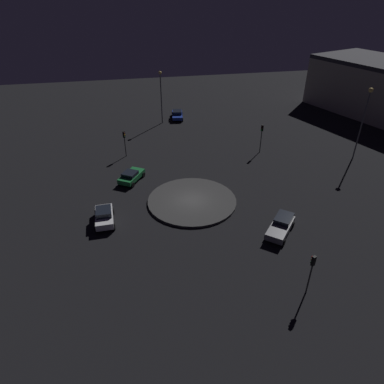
{
  "coord_description": "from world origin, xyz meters",
  "views": [
    {
      "loc": [
        -6.57,
        -32.38,
        21.66
      ],
      "look_at": [
        0.0,
        0.0,
        1.3
      ],
      "focal_mm": 32.3,
      "sensor_mm": 36.0,
      "label": 1
    }
  ],
  "objects_px": {
    "traffic_light_northwest": "(124,139)",
    "streetlamp_north": "(161,90)",
    "car_grey": "(281,226)",
    "traffic_light_northeast": "(262,133)",
    "car_blue": "(177,114)",
    "car_green": "(131,176)",
    "traffic_light_southeast": "(312,267)",
    "car_white": "(104,216)",
    "streetlamp_east": "(365,112)"
  },
  "relations": [
    {
      "from": "car_white",
      "to": "traffic_light_southeast",
      "type": "xyz_separation_m",
      "value": [
        16.08,
        -12.96,
        1.96
      ]
    },
    {
      "from": "car_green",
      "to": "traffic_light_northeast",
      "type": "xyz_separation_m",
      "value": [
        18.92,
        4.87,
        2.27
      ]
    },
    {
      "from": "car_green",
      "to": "traffic_light_northwest",
      "type": "xyz_separation_m",
      "value": [
        -0.37,
        7.39,
        1.98
      ]
    },
    {
      "from": "car_white",
      "to": "traffic_light_northeast",
      "type": "height_order",
      "value": "traffic_light_northeast"
    },
    {
      "from": "car_white",
      "to": "traffic_light_northwest",
      "type": "distance_m",
      "value": 16.01
    },
    {
      "from": "car_white",
      "to": "traffic_light_northwest",
      "type": "height_order",
      "value": "traffic_light_northwest"
    },
    {
      "from": "traffic_light_northwest",
      "to": "streetlamp_east",
      "type": "bearing_deg",
      "value": 50.52
    },
    {
      "from": "car_green",
      "to": "car_white",
      "type": "relative_size",
      "value": 1.09
    },
    {
      "from": "streetlamp_east",
      "to": "car_blue",
      "type": "bearing_deg",
      "value": 135.64
    },
    {
      "from": "car_green",
      "to": "traffic_light_northeast",
      "type": "relative_size",
      "value": 1.01
    },
    {
      "from": "traffic_light_northeast",
      "to": "traffic_light_southeast",
      "type": "xyz_separation_m",
      "value": [
        -6.03,
        -26.1,
        -0.2
      ]
    },
    {
      "from": "car_green",
      "to": "traffic_light_northeast",
      "type": "distance_m",
      "value": 19.67
    },
    {
      "from": "car_green",
      "to": "car_white",
      "type": "bearing_deg",
      "value": -168.55
    },
    {
      "from": "car_green",
      "to": "traffic_light_southeast",
      "type": "bearing_deg",
      "value": -116.17
    },
    {
      "from": "car_grey",
      "to": "traffic_light_northwest",
      "type": "height_order",
      "value": "traffic_light_northwest"
    },
    {
      "from": "car_white",
      "to": "car_grey",
      "type": "bearing_deg",
      "value": -108.54
    },
    {
      "from": "car_grey",
      "to": "traffic_light_northeast",
      "type": "relative_size",
      "value": 1.06
    },
    {
      "from": "traffic_light_southeast",
      "to": "traffic_light_northwest",
      "type": "bearing_deg",
      "value": 1.87
    },
    {
      "from": "traffic_light_northeast",
      "to": "traffic_light_southeast",
      "type": "distance_m",
      "value": 26.78
    },
    {
      "from": "traffic_light_northeast",
      "to": "traffic_light_northwest",
      "type": "xyz_separation_m",
      "value": [
        -19.3,
        2.52,
        -0.29
      ]
    },
    {
      "from": "traffic_light_northwest",
      "to": "streetlamp_north",
      "type": "height_order",
      "value": "streetlamp_north"
    },
    {
      "from": "traffic_light_southeast",
      "to": "streetlamp_east",
      "type": "height_order",
      "value": "streetlamp_east"
    },
    {
      "from": "car_green",
      "to": "streetlamp_north",
      "type": "height_order",
      "value": "streetlamp_north"
    },
    {
      "from": "car_grey",
      "to": "traffic_light_northeast",
      "type": "bearing_deg",
      "value": -153.83
    },
    {
      "from": "car_blue",
      "to": "traffic_light_northeast",
      "type": "relative_size",
      "value": 1.1
    },
    {
      "from": "car_grey",
      "to": "traffic_light_northwest",
      "type": "bearing_deg",
      "value": -104.24
    },
    {
      "from": "car_green",
      "to": "streetlamp_east",
      "type": "relative_size",
      "value": 0.43
    },
    {
      "from": "traffic_light_northwest",
      "to": "streetlamp_east",
      "type": "xyz_separation_m",
      "value": [
        31.59,
        -7.05,
        4.04
      ]
    },
    {
      "from": "car_green",
      "to": "traffic_light_northwest",
      "type": "bearing_deg",
      "value": 35.45
    },
    {
      "from": "car_blue",
      "to": "streetlamp_north",
      "type": "relative_size",
      "value": 0.52
    },
    {
      "from": "car_white",
      "to": "traffic_light_northeast",
      "type": "distance_m",
      "value": 25.81
    },
    {
      "from": "car_green",
      "to": "traffic_light_southeast",
      "type": "relative_size",
      "value": 1.09
    },
    {
      "from": "car_grey",
      "to": "traffic_light_southeast",
      "type": "relative_size",
      "value": 1.14
    },
    {
      "from": "car_white",
      "to": "streetlamp_east",
      "type": "distance_m",
      "value": 35.95
    },
    {
      "from": "car_grey",
      "to": "car_blue",
      "type": "distance_m",
      "value": 35.36
    },
    {
      "from": "car_grey",
      "to": "car_white",
      "type": "bearing_deg",
      "value": -65.68
    },
    {
      "from": "car_grey",
      "to": "traffic_light_southeast",
      "type": "bearing_deg",
      "value": 32.07
    },
    {
      "from": "car_blue",
      "to": "traffic_light_northwest",
      "type": "height_order",
      "value": "traffic_light_northwest"
    },
    {
      "from": "car_blue",
      "to": "streetlamp_east",
      "type": "relative_size",
      "value": 0.46
    },
    {
      "from": "car_green",
      "to": "car_blue",
      "type": "height_order",
      "value": "car_blue"
    },
    {
      "from": "streetlamp_north",
      "to": "car_blue",
      "type": "bearing_deg",
      "value": 30.53
    },
    {
      "from": "car_blue",
      "to": "traffic_light_northeast",
      "type": "distance_m",
      "value": 19.39
    },
    {
      "from": "car_green",
      "to": "traffic_light_southeast",
      "type": "xyz_separation_m",
      "value": [
        12.9,
        -21.22,
        2.07
      ]
    },
    {
      "from": "traffic_light_southeast",
      "to": "streetlamp_east",
      "type": "relative_size",
      "value": 0.39
    },
    {
      "from": "car_green",
      "to": "streetlamp_north",
      "type": "bearing_deg",
      "value": 14.58
    },
    {
      "from": "car_blue",
      "to": "traffic_light_northwest",
      "type": "distance_m",
      "value": 17.4
    },
    {
      "from": "car_grey",
      "to": "car_blue",
      "type": "xyz_separation_m",
      "value": [
        -4.68,
        35.05,
        -0.03
      ]
    },
    {
      "from": "traffic_light_northeast",
      "to": "traffic_light_northwest",
      "type": "distance_m",
      "value": 19.46
    },
    {
      "from": "streetlamp_east",
      "to": "streetlamp_north",
      "type": "bearing_deg",
      "value": 141.73
    },
    {
      "from": "car_grey",
      "to": "car_green",
      "type": "relative_size",
      "value": 1.05
    }
  ]
}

